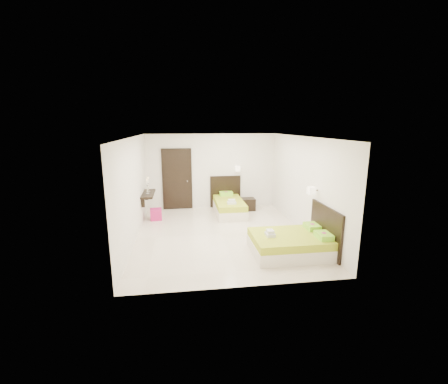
{
  "coord_description": "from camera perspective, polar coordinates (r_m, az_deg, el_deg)",
  "views": [
    {
      "loc": [
        -1.01,
        -7.61,
        2.9
      ],
      "look_at": [
        0.1,
        0.3,
        1.1
      ],
      "focal_mm": 24.0,
      "sensor_mm": 36.0,
      "label": 1
    }
  ],
  "objects": [
    {
      "name": "ottoman",
      "position": [
        9.58,
        -12.82,
        -4.16
      ],
      "size": [
        0.38,
        0.38,
        0.35
      ],
      "primitive_type": "cube",
      "rotation": [
        0.0,
        0.0,
        0.1
      ],
      "color": "#AC175A",
      "rests_on": "ground"
    },
    {
      "name": "floor",
      "position": [
        8.21,
        -0.4,
        -7.99
      ],
      "size": [
        5.5,
        5.5,
        0.0
      ],
      "primitive_type": "plane",
      "color": "beige",
      "rests_on": "ground"
    },
    {
      "name": "nightstand",
      "position": [
        10.42,
        4.58,
        -2.31
      ],
      "size": [
        0.47,
        0.42,
        0.42
      ],
      "primitive_type": "cube",
      "rotation": [
        0.0,
        0.0,
        -0.01
      ],
      "color": "black",
      "rests_on": "ground"
    },
    {
      "name": "bed_single",
      "position": [
        10.0,
        0.92,
        -2.53
      ],
      "size": [
        1.09,
        1.81,
        1.49
      ],
      "color": "beige",
      "rests_on": "ground"
    },
    {
      "name": "door",
      "position": [
        10.48,
        -8.91,
        2.37
      ],
      "size": [
        1.02,
        0.15,
        2.14
      ],
      "color": "black",
      "rests_on": "ground"
    },
    {
      "name": "console_shelf",
      "position": [
        9.51,
        -14.28,
        -0.37
      ],
      "size": [
        0.35,
        1.2,
        0.78
      ],
      "color": "black",
      "rests_on": "ground"
    },
    {
      "name": "bed_double",
      "position": [
        7.14,
        13.04,
        -9.34
      ],
      "size": [
        1.74,
        1.48,
        1.43
      ],
      "color": "beige",
      "rests_on": "ground"
    }
  ]
}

